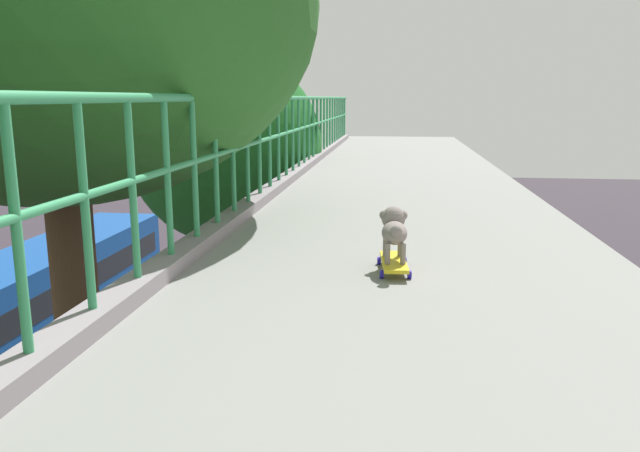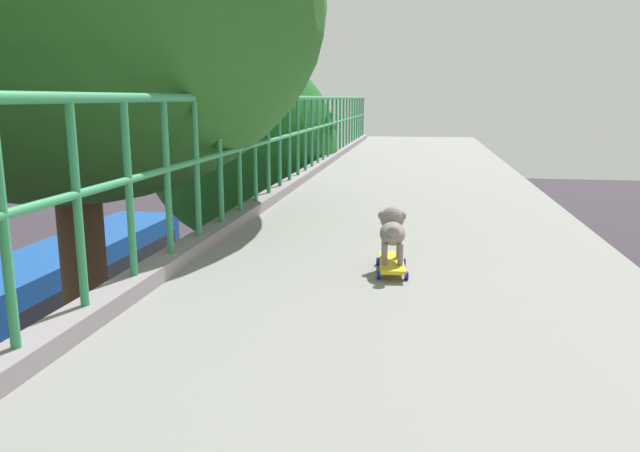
{
  "view_description": "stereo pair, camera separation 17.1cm",
  "coord_description": "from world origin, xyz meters",
  "views": [
    {
      "loc": [
        1.26,
        -0.86,
        7.48
      ],
      "look_at": [
        0.72,
        3.51,
        6.56
      ],
      "focal_mm": 34.75,
      "sensor_mm": 36.0,
      "label": 1
    },
    {
      "loc": [
        1.43,
        -0.84,
        7.48
      ],
      "look_at": [
        0.72,
        3.51,
        6.56
      ],
      "focal_mm": 34.75,
      "sensor_mm": 36.0,
      "label": 2
    }
  ],
  "objects": [
    {
      "name": "small_dog",
      "position": [
        1.25,
        3.23,
        6.62
      ],
      "size": [
        0.2,
        0.42,
        0.34
      ],
      "color": "gray",
      "rests_on": "toy_skateboard"
    },
    {
      "name": "roadside_tree_far",
      "position": [
        -2.12,
        11.15,
        6.39
      ],
      "size": [
        3.82,
        3.82,
        8.41
      ],
      "color": "brown",
      "rests_on": "ground"
    },
    {
      "name": "toy_skateboard",
      "position": [
        1.26,
        3.19,
        6.4
      ],
      "size": [
        0.23,
        0.53,
        0.08
      ],
      "color": "gold",
      "rests_on": "overpass_deck"
    },
    {
      "name": "city_bus",
      "position": [
        -8.86,
        15.95,
        1.81
      ],
      "size": [
        2.55,
        10.55,
        3.18
      ],
      "color": "#134391",
      "rests_on": "ground"
    },
    {
      "name": "roadside_tree_mid",
      "position": [
        -2.04,
        4.96,
        8.27
      ],
      "size": [
        5.11,
        5.11,
        10.25
      ],
      "color": "brown",
      "rests_on": "ground"
    }
  ]
}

